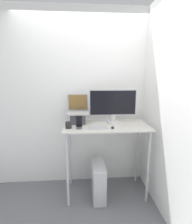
{
  "coord_description": "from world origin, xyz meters",
  "views": [
    {
      "loc": [
        -0.31,
        -1.94,
        1.67
      ],
      "look_at": [
        -0.14,
        0.28,
        1.19
      ],
      "focal_mm": 28.0,
      "sensor_mm": 36.0,
      "label": 1
    }
  ],
  "objects_px": {
    "mouse": "(113,128)",
    "cell_phone": "(79,124)",
    "laptop": "(78,115)",
    "keyboard": "(97,128)",
    "monitor": "(113,106)",
    "computer_tower": "(98,180)"
  },
  "relations": [
    {
      "from": "computer_tower",
      "to": "monitor",
      "type": "bearing_deg",
      "value": 39.78
    },
    {
      "from": "mouse",
      "to": "cell_phone",
      "type": "relative_size",
      "value": 0.35
    },
    {
      "from": "keyboard",
      "to": "cell_phone",
      "type": "xyz_separation_m",
      "value": [
        -0.23,
        0.02,
        0.05
      ]
    },
    {
      "from": "keyboard",
      "to": "computer_tower",
      "type": "bearing_deg",
      "value": 73.93
    },
    {
      "from": "mouse",
      "to": "keyboard",
      "type": "bearing_deg",
      "value": 175.09
    },
    {
      "from": "keyboard",
      "to": "cell_phone",
      "type": "relative_size",
      "value": 1.56
    },
    {
      "from": "keyboard",
      "to": "computer_tower",
      "type": "height_order",
      "value": "keyboard"
    },
    {
      "from": "laptop",
      "to": "mouse",
      "type": "bearing_deg",
      "value": -34.76
    },
    {
      "from": "monitor",
      "to": "computer_tower",
      "type": "relative_size",
      "value": 1.31
    },
    {
      "from": "mouse",
      "to": "cell_phone",
      "type": "distance_m",
      "value": 0.42
    },
    {
      "from": "laptop",
      "to": "monitor",
      "type": "height_order",
      "value": "monitor"
    },
    {
      "from": "mouse",
      "to": "computer_tower",
      "type": "distance_m",
      "value": 0.8
    },
    {
      "from": "laptop",
      "to": "mouse",
      "type": "height_order",
      "value": "laptop"
    },
    {
      "from": "keyboard",
      "to": "cell_phone",
      "type": "height_order",
      "value": "cell_phone"
    },
    {
      "from": "laptop",
      "to": "keyboard",
      "type": "height_order",
      "value": "laptop"
    },
    {
      "from": "cell_phone",
      "to": "computer_tower",
      "type": "height_order",
      "value": "cell_phone"
    },
    {
      "from": "cell_phone",
      "to": "computer_tower",
      "type": "xyz_separation_m",
      "value": [
        0.25,
        0.06,
        -0.82
      ]
    },
    {
      "from": "monitor",
      "to": "keyboard",
      "type": "relative_size",
      "value": 2.5
    },
    {
      "from": "keyboard",
      "to": "computer_tower",
      "type": "relative_size",
      "value": 0.53
    },
    {
      "from": "laptop",
      "to": "mouse",
      "type": "xyz_separation_m",
      "value": [
        0.44,
        -0.3,
        -0.09
      ]
    },
    {
      "from": "mouse",
      "to": "computer_tower",
      "type": "height_order",
      "value": "mouse"
    },
    {
      "from": "keyboard",
      "to": "mouse",
      "type": "xyz_separation_m",
      "value": [
        0.19,
        -0.02,
        0.01
      ]
    }
  ]
}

